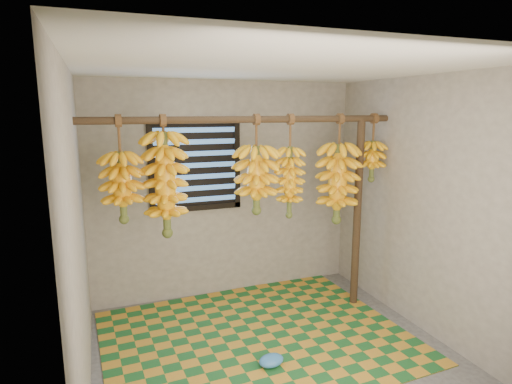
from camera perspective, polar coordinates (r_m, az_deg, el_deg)
name	(u,v)px	position (r m, az deg, el deg)	size (l,w,h in m)	color
floor	(279,359)	(3.92, 3.03, -21.35)	(3.00, 3.00, 0.01)	#454545
ceiling	(282,67)	(3.33, 3.46, 16.36)	(3.00, 3.00, 0.01)	silver
wall_back	(226,190)	(4.81, -3.99, 0.27)	(3.00, 0.01, 2.40)	slate
wall_left	(77,243)	(3.16, -22.75, -6.26)	(0.01, 3.00, 2.40)	slate
wall_right	(430,208)	(4.25, 22.15, -1.95)	(0.01, 3.00, 2.40)	slate
window	(195,165)	(4.65, -8.07, 3.56)	(1.00, 0.04, 1.00)	black
hanging_pole	(250,119)	(3.97, -0.77, 9.65)	(0.06, 0.06, 3.00)	#47321F
support_post	(357,214)	(4.65, 13.35, -2.93)	(0.08, 0.08, 2.00)	#47321F
woven_mat	(256,337)	(4.21, 0.03, -18.73)	(2.72, 2.17, 0.01)	#195725
plastic_bag	(271,360)	(3.79, 2.04, -21.53)	(0.22, 0.16, 0.09)	#3275BD
banana_bunch_a	(122,187)	(3.79, -17.41, 0.64)	(0.35, 0.35, 0.91)	brown
banana_bunch_b	(165,185)	(3.83, -11.98, 0.97)	(0.36, 0.36, 1.07)	brown
banana_bunch_c	(256,180)	(4.04, 0.05, 1.67)	(0.40, 0.40, 0.93)	brown
banana_bunch_d	(290,182)	(4.18, 4.49, 1.33)	(0.29, 0.29, 1.01)	brown
banana_bunch_e	(338,183)	(4.44, 10.83, 1.14)	(0.41, 0.41, 1.10)	brown
banana_bunch_f	(372,161)	(4.63, 15.21, 4.03)	(0.29, 0.29, 0.70)	brown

